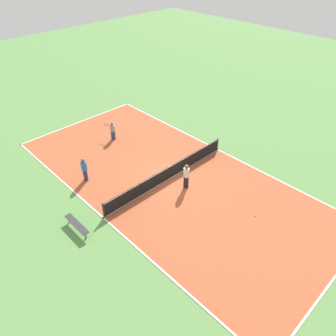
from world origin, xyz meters
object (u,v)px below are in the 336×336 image
object	(u,v)px
tennis_net	(168,173)
player_baseline_gray	(112,130)
tennis_ball_near_net	(255,216)
tennis_ball_far_baseline	(128,138)
bench	(77,224)
player_near_blue	(84,168)
player_near_white	(186,175)
tennis_ball_midcourt	(39,140)

from	to	relation	value
tennis_net	player_baseline_gray	size ratio (longest dim) A/B	7.15
tennis_net	tennis_ball_near_net	world-z (taller)	tennis_net
tennis_net	tennis_ball_far_baseline	world-z (taller)	tennis_net
bench	player_baseline_gray	distance (m)	9.35
player_near_blue	tennis_ball_near_net	bearing A→B (deg)	148.73
tennis_net	player_near_white	xyz separation A→B (m)	(-0.22, 1.37, 0.48)
tennis_net	player_near_blue	bearing A→B (deg)	-43.24
tennis_net	player_baseline_gray	world-z (taller)	player_baseline_gray
tennis_ball_midcourt	tennis_ball_near_net	bearing A→B (deg)	107.32
tennis_net	tennis_ball_near_net	distance (m)	5.94
player_baseline_gray	tennis_ball_midcourt	size ratio (longest dim) A/B	20.42
tennis_ball_near_net	tennis_ball_midcourt	xyz separation A→B (m)	(4.99, -15.99, 0.00)
bench	tennis_ball_midcourt	xyz separation A→B (m)	(-2.71, -9.99, -0.34)
bench	tennis_ball_far_baseline	bearing A→B (deg)	125.33
tennis_net	tennis_ball_near_net	xyz separation A→B (m)	(-1.19, 5.80, -0.47)
tennis_ball_far_baseline	tennis_ball_midcourt	bearing A→B (deg)	-41.18
player_near_blue	player_baseline_gray	bearing A→B (deg)	-115.17
player_baseline_gray	tennis_ball_far_baseline	size ratio (longest dim) A/B	20.42
player_baseline_gray	player_near_blue	bearing A→B (deg)	111.57
bench	player_near_white	bearing A→B (deg)	76.81
tennis_ball_midcourt	tennis_net	bearing A→B (deg)	110.41
player_baseline_gray	tennis_ball_near_net	distance (m)	12.31
player_near_blue	tennis_ball_near_net	distance (m)	10.67
bench	player_baseline_gray	size ratio (longest dim) A/B	1.39
tennis_ball_near_net	player_baseline_gray	bearing A→B (deg)	-86.47
player_baseline_gray	tennis_ball_near_net	size ratio (longest dim) A/B	20.42
tennis_ball_far_baseline	tennis_ball_near_net	size ratio (longest dim) A/B	1.00
tennis_net	bench	world-z (taller)	tennis_net
player_near_blue	bench	bearing A→B (deg)	82.14
bench	tennis_ball_midcourt	world-z (taller)	bench
tennis_net	player_near_white	bearing A→B (deg)	99.34
player_near_white	tennis_ball_far_baseline	world-z (taller)	player_near_white
player_near_white	player_near_blue	bearing A→B (deg)	22.21
bench	player_near_blue	world-z (taller)	player_near_blue
player_near_blue	tennis_ball_midcourt	world-z (taller)	player_near_blue
tennis_ball_near_net	tennis_net	bearing A→B (deg)	-78.37
player_near_blue	tennis_ball_midcourt	size ratio (longest dim) A/B	23.83
player_baseline_gray	tennis_net	bearing A→B (deg)	163.54
player_near_white	bench	bearing A→B (deg)	59.83
player_near_blue	tennis_ball_near_net	world-z (taller)	player_near_blue
player_near_blue	player_near_white	bearing A→B (deg)	159.84
player_near_blue	tennis_net	bearing A→B (deg)	167.41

